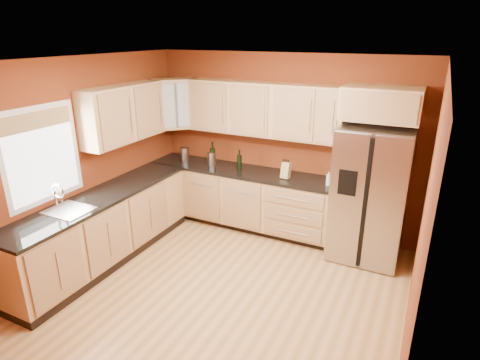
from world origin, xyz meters
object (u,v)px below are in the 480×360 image
object	(u,v)px
wine_bottle_a	(239,160)
soap_dispenser	(329,179)
canister_left	(185,154)
knife_block	(286,170)
refrigerator	(370,194)

from	to	relation	value
wine_bottle_a	soap_dispenser	distance (m)	1.35
wine_bottle_a	soap_dispenser	xyz separation A→B (m)	(1.35, -0.03, -0.07)
canister_left	soap_dispenser	bearing A→B (deg)	-1.79
knife_block	canister_left	bearing A→B (deg)	-176.20
wine_bottle_a	knife_block	xyz separation A→B (m)	(0.73, -0.01, -0.04)
refrigerator	wine_bottle_a	bearing A→B (deg)	179.05
knife_block	soap_dispenser	world-z (taller)	knife_block
wine_bottle_a	knife_block	size ratio (longest dim) A/B	1.39
canister_left	knife_block	size ratio (longest dim) A/B	0.95
refrigerator	canister_left	size ratio (longest dim) A/B	8.18
canister_left	wine_bottle_a	distance (m)	0.99
canister_left	wine_bottle_a	world-z (taller)	wine_bottle_a
canister_left	knife_block	xyz separation A→B (m)	(1.72, -0.05, 0.01)
canister_left	knife_block	distance (m)	1.72
canister_left	wine_bottle_a	xyz separation A→B (m)	(0.99, -0.04, 0.05)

